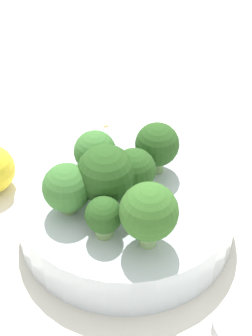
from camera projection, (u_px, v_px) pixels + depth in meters
The scene contains 11 objects.
ground_plane at pixel (126, 227), 0.56m from camera, with size 3.00×3.00×0.00m, color silver.
bowl at pixel (126, 211), 0.55m from camera, with size 0.21×0.21×0.05m, color silver.
broccoli_floret_0 at pixel (135, 169), 0.51m from camera, with size 0.04×0.04×0.05m.
broccoli_floret_1 at pixel (157, 145), 0.54m from camera, with size 0.04×0.04×0.05m.
broccoli_floret_2 at pixel (149, 213), 0.46m from camera, with size 0.05×0.05×0.06m.
broccoli_floret_3 at pixel (106, 175), 0.50m from camera, with size 0.05×0.05×0.06m.
broccoli_floret_4 at pixel (102, 216), 0.48m from camera, with size 0.03×0.03×0.04m.
broccoli_floret_5 at pixel (67, 188), 0.50m from camera, with size 0.04×0.04×0.05m.
broccoli_floret_6 at pixel (95, 153), 0.52m from camera, with size 0.04×0.04×0.06m.
almond_crumb_0 at pixel (106, 126), 0.69m from camera, with size 0.01×0.00×0.01m, color tan.
almond_crumb_1 at pixel (196, 161), 0.64m from camera, with size 0.01×0.00×0.01m, color #AD7F4C.
Camera 1 is at (0.36, 0.13, 0.42)m, focal length 60.00 mm.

